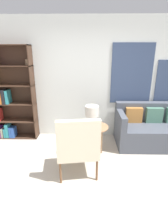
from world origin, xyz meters
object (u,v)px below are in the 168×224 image
at_px(bookshelf, 5,98).
at_px(armchair, 78,145).
at_px(table_lamp, 92,114).
at_px(side_table, 94,129).
at_px(couch, 154,129).

relative_size(bookshelf, armchair, 2.02).
bearing_deg(table_lamp, side_table, -0.07).
relative_size(side_table, table_lamp, 1.32).
relative_size(bookshelf, table_lamp, 4.97).
xyz_separation_m(bookshelf, table_lamp, (1.96, -0.62, -0.17)).
xyz_separation_m(armchair, couch, (1.64, 1.14, -0.24)).
bearing_deg(bookshelf, side_table, -17.05).
relative_size(armchair, table_lamp, 2.46).
bearing_deg(side_table, armchair, -110.35).
distance_m(armchair, table_lamp, 0.85).
bearing_deg(couch, armchair, -145.08).
distance_m(bookshelf, side_table, 2.16).
bearing_deg(bookshelf, couch, -4.51).
xyz_separation_m(couch, table_lamp, (-1.40, -0.35, 0.47)).
height_order(armchair, table_lamp, armchair).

